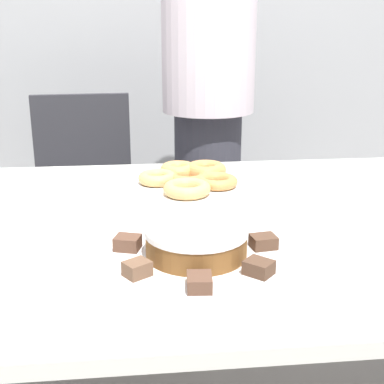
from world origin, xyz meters
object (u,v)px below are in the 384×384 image
Objects in this scene: office_chair_left at (85,215)px; plate_donuts at (189,184)px; plate_cake at (196,257)px; frosted_cake at (196,241)px; person_standing at (208,96)px.

office_chair_left reaches higher than plate_donuts.
plate_cake is 0.50m from plate_donuts.
office_chair_left is 0.78m from plate_donuts.
plate_donuts is at bearing 85.92° from plate_cake.
office_chair_left is 1.21m from frosted_cake.
person_standing is at bearing 78.07° from plate_donuts.
person_standing is 0.74m from plate_donuts.
office_chair_left reaches higher than frosted_cake.
frosted_cake is (-0.18, -1.20, -0.12)m from person_standing.
office_chair_left is 2.47× the size of plate_cake.
frosted_cake is at bearing -94.08° from plate_donuts.
plate_donuts is at bearing 85.92° from frosted_cake.
plate_donuts is (-0.15, -0.71, -0.15)m from person_standing.
person_standing reaches higher than plate_donuts.
person_standing reaches higher than frosted_cake.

